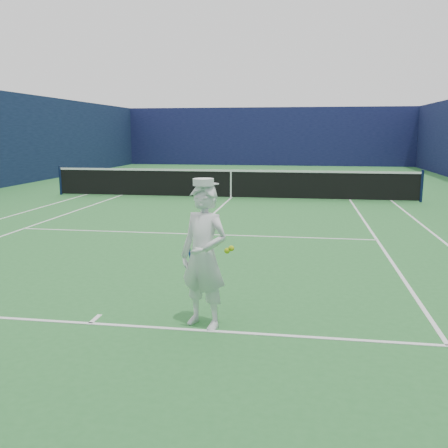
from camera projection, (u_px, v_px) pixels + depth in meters
The scene contains 5 objects.
ground at pixel (231, 198), 17.59m from camera, with size 80.00×80.00×0.00m, color #2B7132.
court_markings at pixel (231, 198), 17.59m from camera, with size 11.03×23.83×0.01m.
windscreen_fence at pixel (231, 141), 17.23m from camera, with size 20.12×36.12×4.00m.
tennis_net at pixel (231, 183), 17.49m from camera, with size 12.88×0.09×1.07m.
tennis_player at pixel (204, 256), 5.83m from camera, with size 0.74×0.72×1.77m.
Camera 1 is at (2.51, -17.29, 2.29)m, focal length 40.00 mm.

